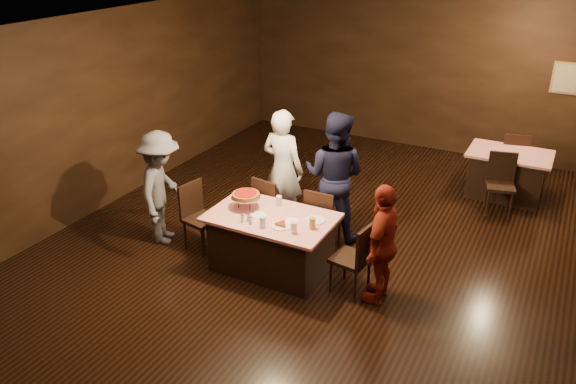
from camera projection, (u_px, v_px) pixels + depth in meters
The scene contains 23 objects.
room at pixel (341, 111), 6.57m from camera, with size 10.00×10.04×3.02m.
main_table at pixel (272, 242), 7.27m from camera, with size 1.60×1.00×0.77m, color red.
back_table at pixel (507, 174), 9.28m from camera, with size 1.30×0.90×0.77m, color red.
chair_far_left at pixel (273, 207), 8.00m from camera, with size 0.42×0.42×0.95m, color black.
chair_far_right at pixel (324, 219), 7.67m from camera, with size 0.42×0.42×0.95m, color black.
chair_end_left at pixel (202, 218), 7.70m from camera, with size 0.42×0.42×0.95m, color black.
chair_end_right at pixel (351, 257), 6.77m from camera, with size 0.42×0.42×0.95m, color black.
chair_back_near at pixel (501, 185), 8.68m from camera, with size 0.42×0.42×0.95m, color black.
chair_back_far at pixel (513, 157), 9.72m from camera, with size 0.42×0.42×0.95m, color black.
diner_white_jacket at pixel (283, 169), 8.16m from camera, with size 0.66×0.43×1.80m, color silver.
diner_navy_hoodie at pixel (335, 176), 7.86m from camera, with size 0.91×0.71×1.86m, color black.
diner_grey_knit at pixel (161, 188), 7.76m from camera, with size 1.06×0.61×1.63m, color slate.
diner_red_shirt at pixel (382, 244), 6.52m from camera, with size 0.88×0.37×1.51m, color maroon.
pizza_stand at pixel (246, 195), 7.24m from camera, with size 0.38×0.38×0.22m.
plate_with_slice at pixel (282, 225), 6.85m from camera, with size 0.25×0.25×0.06m.
plate_empty at pixel (315, 220), 6.99m from camera, with size 0.25×0.25×0.01m, color white.
glass_front_left at pixel (263, 222), 6.82m from camera, with size 0.08×0.08×0.14m, color silver.
glass_front_right at pixel (294, 228), 6.69m from camera, with size 0.08×0.08×0.14m, color silver.
glass_amber at pixel (312, 223), 6.79m from camera, with size 0.08×0.08×0.14m, color #BF7F26.
glass_back at pixel (279, 201), 7.34m from camera, with size 0.08×0.08×0.14m, color silver.
condiments at pixel (247, 219), 6.94m from camera, with size 0.17×0.10×0.09m.
napkin_center at pixel (292, 221), 6.98m from camera, with size 0.16×0.16×0.01m, color white.
napkin_left at pixel (259, 215), 7.13m from camera, with size 0.16×0.16×0.01m, color white.
Camera 1 is at (2.40, -5.90, 4.07)m, focal length 35.00 mm.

